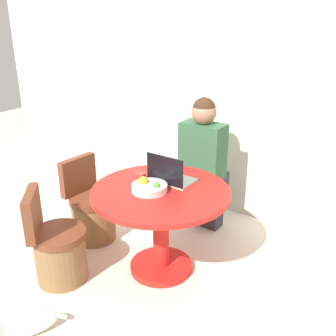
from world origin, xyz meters
TOP-DOWN VIEW (x-y plane):
  - ground_plane at (0.00, 0.00)m, footprint 12.00×12.00m
  - wall_back at (0.00, 1.42)m, footprint 7.00×0.06m
  - dining_table at (0.02, 0.11)m, footprint 1.09×1.09m
  - chair_left_side at (-0.81, 0.14)m, footprint 0.43×0.43m
  - chair_near_left_corner at (-0.58, -0.46)m, footprint 0.50×0.50m
  - person_seated at (-0.03, 0.88)m, footprint 0.40×0.37m
  - laptop at (0.00, 0.27)m, footprint 0.34×0.25m
  - fruit_bowl at (-0.04, 0.04)m, footprint 0.28×0.28m
  - coffee_cup at (-0.21, 0.14)m, footprint 0.08×0.08m
  - cat at (-0.29, -0.99)m, footprint 0.30×0.45m

SIDE VIEW (x-z plane):
  - ground_plane at x=0.00m, z-range 0.00..0.00m
  - cat at x=-0.29m, z-range 0.00..0.16m
  - chair_left_side at x=-0.81m, z-range -0.13..0.66m
  - chair_near_left_corner at x=-0.58m, z-range -0.13..0.66m
  - dining_table at x=0.02m, z-range 0.17..0.90m
  - person_seated at x=-0.03m, z-range 0.07..1.40m
  - fruit_bowl at x=-0.04m, z-range 0.72..0.82m
  - coffee_cup at x=-0.21m, z-range 0.73..0.81m
  - laptop at x=0.00m, z-range 0.66..0.91m
  - wall_back at x=0.00m, z-range 0.00..2.60m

